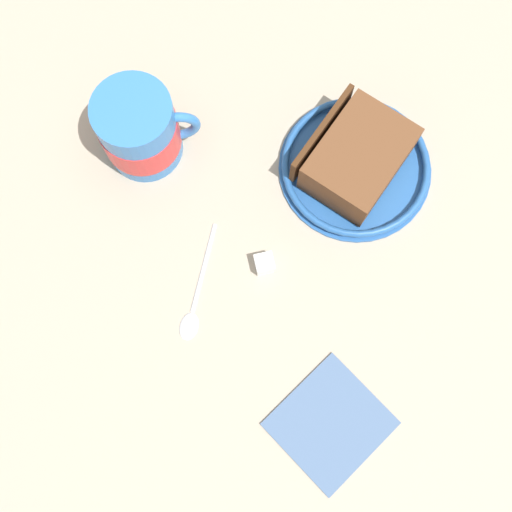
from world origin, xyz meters
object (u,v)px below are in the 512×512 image
at_px(cake_slice, 357,157).
at_px(sugar_cube, 264,263).
at_px(teaspoon, 194,305).
at_px(folded_napkin, 331,423).
at_px(small_plate, 355,167).
at_px(tea_mug, 140,130).

bearing_deg(cake_slice, sugar_cube, -6.92).
bearing_deg(teaspoon, cake_slice, 166.43).
height_order(teaspoon, sugar_cube, sugar_cube).
distance_m(cake_slice, folded_napkin, 0.28).
xyz_separation_m(folded_napkin, sugar_cube, (-0.10, -0.15, 0.01)).
distance_m(small_plate, cake_slice, 0.02).
distance_m(small_plate, folded_napkin, 0.28).
distance_m(teaspoon, sugar_cube, 0.09).
distance_m(tea_mug, folded_napkin, 0.37).
height_order(cake_slice, teaspoon, cake_slice).
xyz_separation_m(small_plate, folded_napkin, (0.25, 0.13, -0.00)).
bearing_deg(cake_slice, folded_napkin, 27.91).
bearing_deg(folded_napkin, sugar_cube, -123.38).
relative_size(teaspoon, folded_napkin, 1.20).
height_order(tea_mug, sugar_cube, tea_mug).
relative_size(small_plate, teaspoon, 1.36).
bearing_deg(tea_mug, cake_slice, 118.51).
bearing_deg(small_plate, folded_napkin, 27.43).
relative_size(small_plate, tea_mug, 1.76).
xyz_separation_m(small_plate, sugar_cube, (0.15, -0.02, 0.00)).
bearing_deg(tea_mug, teaspoon, 52.04).
distance_m(small_plate, teaspoon, 0.24).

